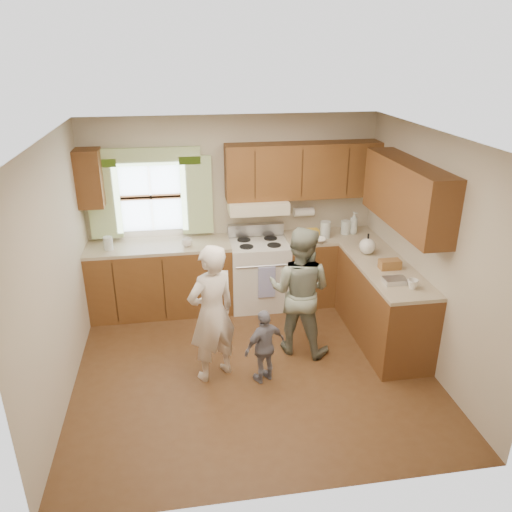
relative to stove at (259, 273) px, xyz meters
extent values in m
plane|color=#513119|center=(-0.30, -1.44, -0.47)|extent=(3.80, 3.80, 0.00)
plane|color=white|center=(-0.30, -1.44, 2.03)|extent=(3.80, 3.80, 0.00)
plane|color=beige|center=(-0.30, 0.31, 0.78)|extent=(3.80, 0.00, 3.80)
plane|color=beige|center=(-0.30, -3.19, 0.78)|extent=(3.80, 0.00, 3.80)
plane|color=beige|center=(-2.20, -1.44, 0.78)|extent=(0.00, 3.50, 3.50)
plane|color=beige|center=(1.60, -1.44, 0.78)|extent=(0.00, 3.50, 3.50)
cube|color=#41210D|center=(-1.29, 0.01, -0.02)|extent=(1.82, 0.60, 0.90)
cube|color=#41210D|center=(0.99, 0.01, -0.02)|extent=(1.22, 0.60, 0.90)
cube|color=#43230F|center=(1.30, -1.11, -0.02)|extent=(0.60, 1.65, 0.90)
cube|color=tan|center=(-1.29, 0.01, 0.45)|extent=(1.82, 0.60, 0.04)
cube|color=tan|center=(0.99, 0.01, 0.45)|extent=(1.22, 0.60, 0.04)
cube|color=tan|center=(1.30, -1.11, 0.45)|extent=(0.60, 1.65, 0.04)
cube|color=#41210D|center=(0.60, 0.15, 1.33)|extent=(2.00, 0.33, 0.70)
cube|color=#43230F|center=(-2.05, 0.15, 1.33)|extent=(0.30, 0.33, 0.70)
cube|color=#43230F|center=(1.43, -1.11, 1.33)|extent=(0.33, 1.65, 0.70)
cube|color=beige|center=(0.00, 0.08, 0.91)|extent=(0.76, 0.45, 0.15)
cube|color=silver|center=(-1.35, 0.29, 1.03)|extent=(0.90, 0.03, 0.90)
cube|color=#EFF548|center=(-1.93, 0.24, 1.03)|extent=(0.40, 0.05, 1.02)
cube|color=#EFF548|center=(-0.77, 0.24, 1.03)|extent=(0.40, 0.05, 1.02)
cube|color=#EFF548|center=(-1.35, 0.24, 1.55)|extent=(1.30, 0.05, 0.22)
cylinder|color=white|center=(0.65, 0.21, 0.75)|extent=(0.27, 0.12, 0.12)
imported|color=silver|center=(-0.93, -0.09, 0.52)|extent=(0.17, 0.17, 0.10)
imported|color=silver|center=(1.30, 0.04, 0.62)|extent=(0.16, 0.16, 0.30)
imported|color=silver|center=(0.74, -0.21, 0.50)|extent=(0.23, 0.23, 0.05)
imported|color=silver|center=(1.35, -1.67, 0.53)|extent=(0.13, 0.13, 0.10)
cylinder|color=silver|center=(-1.90, -0.05, 0.56)|extent=(0.11, 0.11, 0.17)
cube|color=olive|center=(0.56, -0.20, 0.48)|extent=(0.26, 0.19, 0.02)
cube|color=gold|center=(0.70, -0.02, 0.53)|extent=(0.20, 0.14, 0.11)
cylinder|color=silver|center=(0.88, -0.06, 0.58)|extent=(0.14, 0.14, 0.22)
cylinder|color=silver|center=(1.19, 0.04, 0.56)|extent=(0.13, 0.13, 0.18)
sphere|color=silver|center=(1.22, -0.68, 0.57)|extent=(0.20, 0.20, 0.20)
cube|color=olive|center=(1.32, -1.15, 0.53)|extent=(0.24, 0.13, 0.11)
cube|color=silver|center=(1.22, -1.51, 0.50)|extent=(0.24, 0.17, 0.06)
cube|color=silver|center=(0.00, -0.01, -0.02)|extent=(0.76, 0.64, 0.90)
cube|color=#B7B7BC|center=(0.00, 0.25, 0.52)|extent=(0.76, 0.10, 0.16)
cylinder|color=#B7B7BC|center=(0.00, -0.33, 0.23)|extent=(0.68, 0.03, 0.03)
cube|color=#5156BE|center=(0.05, -0.35, 0.01)|extent=(0.22, 0.02, 0.42)
cylinder|color=black|center=(-0.18, 0.11, 0.44)|extent=(0.18, 0.18, 0.01)
cylinder|color=black|center=(0.18, 0.11, 0.44)|extent=(0.18, 0.18, 0.01)
cylinder|color=black|center=(-0.18, -0.14, 0.44)|extent=(0.18, 0.18, 0.01)
cylinder|color=black|center=(0.18, -0.14, 0.44)|extent=(0.18, 0.18, 0.01)
imported|color=beige|center=(-0.73, -1.53, 0.29)|extent=(0.65, 0.58, 1.50)
imported|color=#213E2B|center=(0.27, -1.17, 0.29)|extent=(0.92, 0.85, 1.51)
imported|color=gray|center=(-0.21, -1.69, -0.05)|extent=(0.52, 0.39, 0.82)
camera|label=1|loc=(-0.99, -6.01, 2.80)|focal=35.00mm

